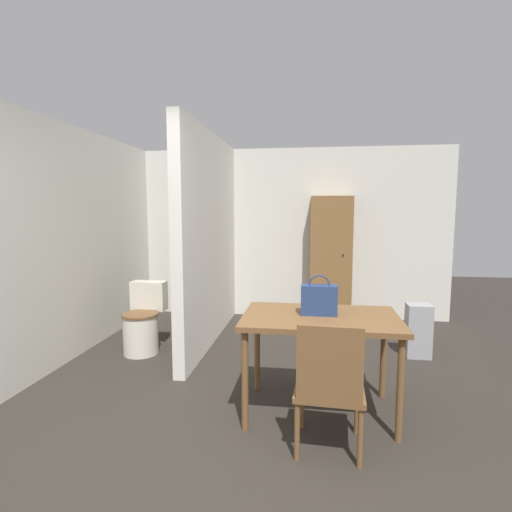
% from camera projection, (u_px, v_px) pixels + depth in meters
% --- Properties ---
extents(ground_plane, '(16.00, 16.00, 0.00)m').
position_uv_depth(ground_plane, '(217.00, 485.00, 2.33)').
color(ground_plane, '#2D2823').
extents(wall_back, '(5.02, 0.12, 2.50)m').
position_uv_depth(wall_back, '(277.00, 234.00, 6.01)').
color(wall_back, silver).
rests_on(wall_back, ground_plane).
extents(wall_left, '(0.12, 4.82, 2.50)m').
position_uv_depth(wall_left, '(72.00, 242.00, 4.36)').
color(wall_left, silver).
rests_on(wall_left, ground_plane).
extents(partition_wall, '(0.12, 2.47, 2.50)m').
position_uv_depth(partition_wall, '(210.00, 239.00, 4.83)').
color(partition_wall, silver).
rests_on(partition_wall, ground_plane).
extents(dining_table, '(1.20, 0.78, 0.79)m').
position_uv_depth(dining_table, '(320.00, 326.00, 3.10)').
color(dining_table, brown).
rests_on(dining_table, ground_plane).
extents(wooden_chair, '(0.48, 0.48, 0.90)m').
position_uv_depth(wooden_chair, '(329.00, 384.00, 2.59)').
color(wooden_chair, brown).
rests_on(wooden_chair, ground_plane).
extents(toilet, '(0.41, 0.55, 0.77)m').
position_uv_depth(toilet, '(143.00, 323.00, 4.51)').
color(toilet, silver).
rests_on(toilet, ground_plane).
extents(handbag, '(0.28, 0.11, 0.32)m').
position_uv_depth(handbag, '(319.00, 299.00, 3.11)').
color(handbag, navy).
rests_on(handbag, dining_table).
extents(wooden_cabinet, '(0.58, 0.34, 1.80)m').
position_uv_depth(wooden_cabinet, '(331.00, 259.00, 5.70)').
color(wooden_cabinet, brown).
rests_on(wooden_cabinet, ground_plane).
extents(space_heater, '(0.26, 0.21, 0.58)m').
position_uv_depth(space_heater, '(418.00, 331.00, 4.35)').
color(space_heater, '#9E9EA3').
rests_on(space_heater, ground_plane).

